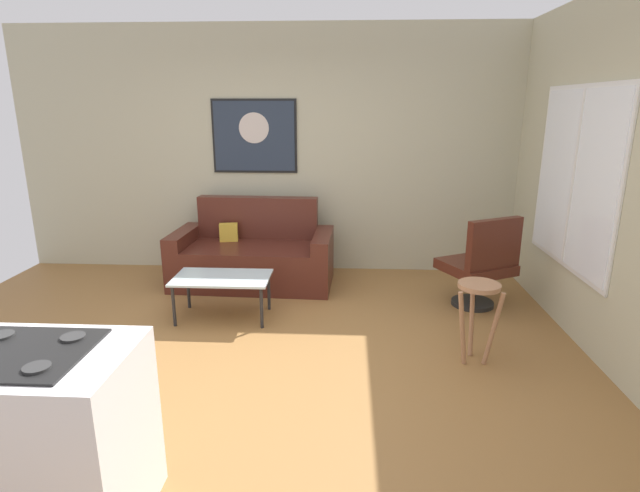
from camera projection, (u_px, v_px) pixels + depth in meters
ground at (258, 366)px, 3.90m from camera, size 6.40×6.40×0.04m
back_wall at (290, 152)px, 5.85m from camera, size 6.40×0.05×2.80m
right_wall at (617, 180)px, 3.67m from camera, size 0.05×6.40×2.80m
couch at (254, 257)px, 5.60m from camera, size 1.76×0.90×0.92m
coffee_table at (222, 280)px, 4.65m from camera, size 0.88×0.51×0.40m
armchair at (481, 263)px, 4.85m from camera, size 0.78×0.77×0.92m
bar_stool at (478, 302)px, 3.81m from camera, size 0.36×0.35×0.64m
wall_painting at (254, 136)px, 5.78m from camera, size 0.97×0.03×0.83m
window at (575, 179)px, 4.27m from camera, size 0.03×1.55×1.54m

